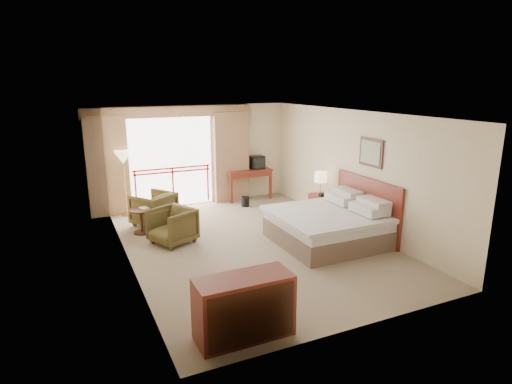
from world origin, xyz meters
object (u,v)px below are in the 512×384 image
side_table (141,217)px  floor_lamp (123,160)px  armchair_far (154,225)px  armchair_near (173,243)px  dresser (244,307)px  bed (329,225)px  table_lamp (321,177)px  desk (246,175)px  nightstand (321,207)px  tv (257,162)px  wastebasket (245,202)px

side_table → floor_lamp: floor_lamp is taller
armchair_far → floor_lamp: (-0.47, 1.04, 1.43)m
armchair_near → dresser: (0.01, -3.78, 0.43)m
bed → armchair_near: bearing=155.9°
table_lamp → desk: table_lamp is taller
bed → side_table: bed is taller
table_lamp → armchair_far: size_ratio=0.62×
side_table → nightstand: bearing=-11.4°
dresser → armchair_near: bearing=88.7°
tv → bed: bearing=-85.3°
bed → armchair_far: 4.14m
tv → desk: bearing=174.7°
dresser → wastebasket: bearing=64.9°
wastebasket → dresser: 6.15m
bed → desk: bearing=92.3°
armchair_far → side_table: (-0.37, -0.48, 0.38)m
bed → armchair_far: bed is taller
side_table → floor_lamp: size_ratio=0.34×
armchair_near → armchair_far: bearing=159.9°
wastebasket → desk: bearing=64.1°
armchair_near → table_lamp: bearing=66.3°
side_table → floor_lamp: bearing=93.6°
side_table → table_lamp: bearing=-10.7°
nightstand → tv: size_ratio=1.55×
bed → wastebasket: (-0.54, 3.20, -0.24)m
bed → table_lamp: size_ratio=3.94×
nightstand → side_table: size_ratio=1.13×
armchair_near → wastebasket: bearing=102.0°
side_table → tv: bearing=25.1°
tv → armchair_near: bearing=-134.0°
tv → wastebasket: tv is taller
desk → wastebasket: desk is taller
dresser → desk: bearing=64.7°
desk → floor_lamp: (-3.43, -0.25, 0.76)m
bed → armchair_far: bearing=139.2°
bed → desk: 3.99m
wastebasket → dresser: (-2.46, -5.63, 0.29)m
armchair_far → nightstand: bearing=125.9°
bed → wastebasket: size_ratio=7.88×
nightstand → armchair_near: size_ratio=0.77×
tv → dresser: bearing=-109.5°
wastebasket → armchair_far: bearing=-168.9°
bed → armchair_near: size_ratio=2.58×
wastebasket → side_table: size_ratio=0.48×
tv → armchair_far: size_ratio=0.47×
table_lamp → side_table: size_ratio=0.97×
wastebasket → armchair_near: armchair_near is taller
side_table → dresser: dresser is taller
wastebasket → armchair_far: (-2.58, -0.51, -0.13)m
dresser → bed: bearing=37.6°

